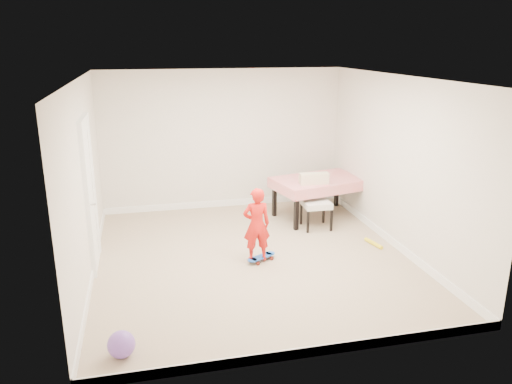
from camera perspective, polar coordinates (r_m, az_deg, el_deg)
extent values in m
plane|color=tan|center=(7.42, -0.41, -7.53)|extent=(5.00, 5.00, 0.00)
cube|color=white|center=(6.78, -0.45, 12.76)|extent=(4.50, 5.00, 0.04)
cube|color=beige|center=(9.37, -3.76, 5.94)|extent=(4.50, 0.04, 2.60)
cube|color=beige|center=(4.72, 6.19, -5.16)|extent=(4.50, 0.04, 2.60)
cube|color=beige|center=(6.87, -18.89, 1.06)|extent=(0.04, 5.00, 2.60)
cube|color=beige|center=(7.77, 15.86, 3.08)|extent=(0.04, 5.00, 2.60)
cube|color=white|center=(7.23, -18.42, -0.40)|extent=(0.11, 0.94, 2.11)
cube|color=white|center=(9.68, -3.63, -1.28)|extent=(4.50, 0.02, 0.12)
cube|color=white|center=(5.29, 5.79, -17.75)|extent=(4.50, 0.02, 0.12)
cube|color=white|center=(7.29, -18.05, -8.36)|extent=(0.02, 5.00, 0.12)
cube|color=white|center=(8.14, 15.23, -5.42)|extent=(0.02, 5.00, 0.12)
imported|color=red|center=(7.09, 0.07, -4.01)|extent=(0.39, 0.26, 1.08)
sphere|color=#7A4EBC|center=(5.41, -15.14, -16.47)|extent=(0.28, 0.28, 0.28)
cylinder|color=yellow|center=(8.07, 13.28, -5.73)|extent=(0.14, 0.40, 0.06)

